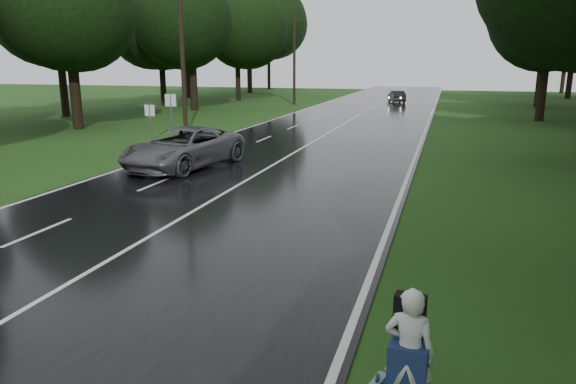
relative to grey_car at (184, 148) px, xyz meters
name	(u,v)px	position (x,y,z in m)	size (l,w,h in m)	color
ground	(87,275)	(3.45, -11.06, -0.88)	(160.00, 160.00, 0.00)	#204615
road	(314,142)	(3.45, 8.94, -0.86)	(12.00, 140.00, 0.04)	black
lane_center	(314,141)	(3.45, 8.94, -0.83)	(0.12, 140.00, 0.01)	silver
grey_car	(184,148)	(0.00, 0.00, 0.00)	(2.78, 6.04, 1.68)	#535559
far_car	(397,96)	(5.07, 40.16, -0.20)	(1.34, 3.85, 1.27)	black
hitchhiker	(409,356)	(10.31, -13.71, -0.07)	(0.68, 0.62, 1.74)	silver
utility_pole_mid	(186,134)	(-5.05, 9.87, -0.88)	(1.80, 0.28, 10.25)	black
utility_pole_far	(294,105)	(-5.05, 34.36, -0.88)	(1.80, 0.28, 9.43)	black
road_sign_a	(152,150)	(-3.75, 3.66, -0.88)	(0.55, 0.10, 2.31)	white
road_sign_b	(173,144)	(-3.75, 5.81, -0.88)	(0.65, 0.10, 2.72)	white
tree_left_d	(79,129)	(-13.20, 10.10, -0.88)	(8.88, 8.88, 13.88)	black
tree_left_e	(195,110)	(-12.07, 25.11, -0.88)	(9.11, 9.11, 14.24)	black
tree_left_f	(238,101)	(-12.89, 38.07, -0.88)	(8.96, 8.96, 14.00)	black
tree_right_e	(539,121)	(17.30, 24.40, -0.88)	(8.96, 8.96, 13.99)	black
tree_right_f	(537,107)	(19.16, 38.87, -0.88)	(10.98, 10.98, 17.15)	black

